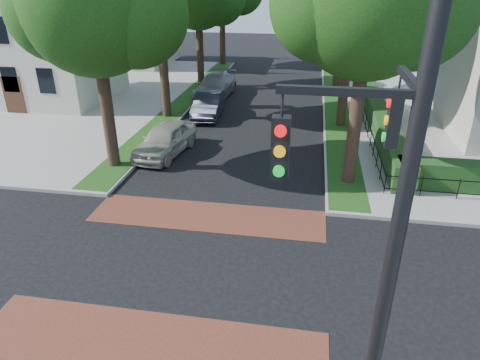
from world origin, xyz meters
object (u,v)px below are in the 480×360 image
at_px(parked_car_rear, 215,86).
at_px(parked_car_front, 165,140).
at_px(traffic_signal, 382,228).
at_px(parked_car_middle, 208,105).

bearing_deg(parked_car_rear, parked_car_front, -86.47).
bearing_deg(traffic_signal, parked_car_middle, 111.12).
bearing_deg(parked_car_middle, parked_car_rear, 92.74).
height_order(traffic_signal, parked_car_rear, traffic_signal).
relative_size(traffic_signal, parked_car_front, 1.72).
distance_m(traffic_signal, parked_car_rear, 26.85).
bearing_deg(traffic_signal, parked_car_front, 122.22).
bearing_deg(parked_car_rear, traffic_signal, -67.77).
xyz_separation_m(parked_car_front, parked_car_rear, (0.03, 11.72, 0.04)).
xyz_separation_m(traffic_signal, parked_car_front, (-8.49, 13.47, -3.91)).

